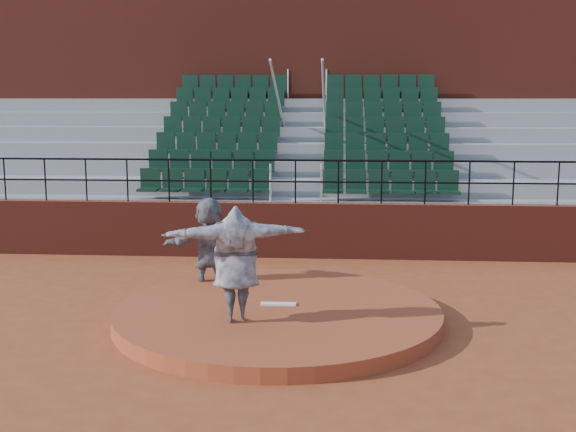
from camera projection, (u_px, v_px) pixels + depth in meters
name	position (u px, v px, depth m)	size (l,w,h in m)	color
ground	(278.00, 322.00, 12.20)	(90.00, 90.00, 0.00)	brown
pitchers_mound	(278.00, 314.00, 12.18)	(5.50, 5.50, 0.25)	#9D4323
pitching_rubber	(278.00, 304.00, 12.30)	(0.60, 0.15, 0.03)	white
boundary_wall	(295.00, 230.00, 17.01)	(24.00, 0.30, 1.30)	maroon
wall_railing	(295.00, 172.00, 16.79)	(24.04, 0.05, 1.03)	black
seating_deck	(303.00, 179.00, 20.47)	(24.00, 5.97, 4.63)	gray
press_box_facade	(309.00, 103.00, 24.02)	(24.00, 3.00, 7.10)	maroon
pitcher	(236.00, 264.00, 11.29)	(2.27, 0.62, 1.85)	black
fielder	(209.00, 245.00, 13.90)	(1.73, 0.55, 1.87)	black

